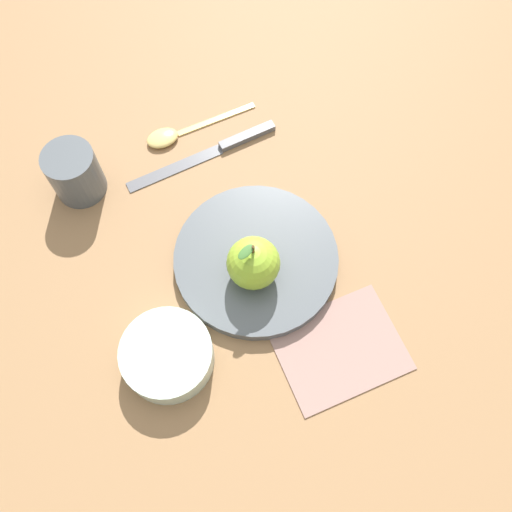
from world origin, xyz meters
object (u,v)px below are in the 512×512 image
Objects in this scene: dinner_plate at (256,259)px; knife at (216,150)px; cup at (74,171)px; spoon at (175,134)px; linen_napkin at (340,348)px; apple at (253,263)px; side_bowl at (167,355)px.

dinner_plate reaches higher than knife.
cup is 0.21m from knife.
spoon is 1.14× the size of linen_napkin.
dinner_plate is 1.42× the size of linen_napkin.
linen_napkin is (-0.05, 0.14, -0.05)m from apple.
cup is (0.16, -0.23, 0.03)m from dinner_plate.
cup reaches higher than linen_napkin.
knife is (-0.20, 0.04, -0.04)m from cup.
spoon is (-0.16, -0.01, -0.04)m from cup.
spoon reaches higher than knife.
apple is 0.29m from cup.
cup is at bearing 4.33° from spoon.
knife is at bearing 167.30° from cup.
linen_napkin is (-0.03, 0.40, -0.00)m from spoon.
cup reaches higher than side_bowl.
knife is (-0.20, -0.24, -0.02)m from side_bowl.
dinner_plate is at bearing -79.27° from linen_napkin.
cup is 0.16m from spoon.
cup is 0.32× the size of knife.
dinner_plate is 2.64× the size of apple.
dinner_plate is 0.93× the size of knife.
spoon is at bearing -54.86° from knife.
knife is at bearing -91.93° from linen_napkin.
cup is 0.44× the size of spoon.
knife is 0.34m from linen_napkin.
dinner_plate is 0.05m from apple.
dinner_plate is at bearing 89.56° from spoon.
spoon is at bearing -85.98° from linen_napkin.
apple reaches higher than dinner_plate.
side_bowl is at bearing 20.06° from dinner_plate.
dinner_plate is 0.28m from cup.
cup is (-0.01, -0.29, 0.02)m from side_bowl.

